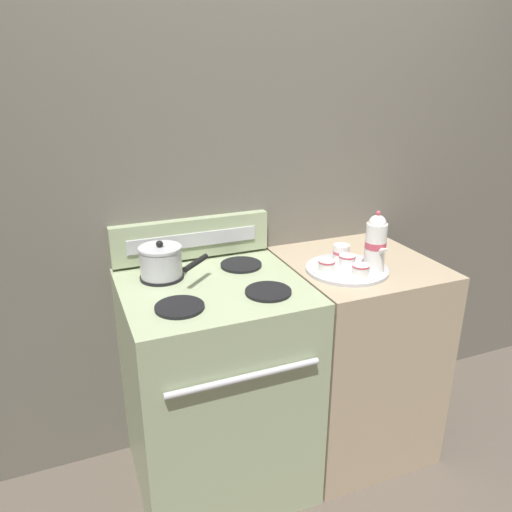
{
  "coord_description": "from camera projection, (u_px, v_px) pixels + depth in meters",
  "views": [
    {
      "loc": [
        -0.82,
        -1.69,
        1.73
      ],
      "look_at": [
        -0.12,
        0.04,
        1.02
      ],
      "focal_mm": 35.0,
      "sensor_mm": 36.0,
      "label": 1
    }
  ],
  "objects": [
    {
      "name": "saucepan",
      "position": [
        162.0,
        261.0,
        1.97
      ],
      "size": [
        0.26,
        0.26,
        0.15
      ],
      "color": "#B7B7BC",
      "rests_on": "stove"
    },
    {
      "name": "teapot",
      "position": [
        376.0,
        242.0,
        2.0
      ],
      "size": [
        0.09,
        0.14,
        0.25
      ],
      "color": "white",
      "rests_on": "serving_tray"
    },
    {
      "name": "side_counter",
      "position": [
        353.0,
        354.0,
        2.33
      ],
      "size": [
        0.61,
        0.64,
        0.94
      ],
      "color": "tan",
      "rests_on": "ground"
    },
    {
      "name": "wall_back",
      "position": [
        254.0,
        213.0,
        2.28
      ],
      "size": [
        6.0,
        0.05,
        2.2
      ],
      "color": "#666056",
      "rests_on": "ground"
    },
    {
      "name": "stove",
      "position": [
        217.0,
        386.0,
        2.1
      ],
      "size": [
        0.7,
        0.67,
        0.95
      ],
      "color": "#9EAD84",
      "rests_on": "ground"
    },
    {
      "name": "control_panel",
      "position": [
        192.0,
        238.0,
        2.15
      ],
      "size": [
        0.69,
        0.05,
        0.17
      ],
      "color": "#9EAD84",
      "rests_on": "stove"
    },
    {
      "name": "creamer_jug",
      "position": [
        341.0,
        252.0,
        2.14
      ],
      "size": [
        0.07,
        0.07,
        0.07
      ],
      "color": "white",
      "rests_on": "serving_tray"
    },
    {
      "name": "serving_tray",
      "position": [
        347.0,
        269.0,
        2.06
      ],
      "size": [
        0.34,
        0.34,
        0.01
      ],
      "color": "#B2B2B7",
      "rests_on": "side_counter"
    },
    {
      "name": "ground_plane",
      "position": [
        282.0,
        455.0,
        2.37
      ],
      "size": [
        6.0,
        6.0,
        0.0
      ],
      "primitive_type": "plane",
      "color": "brown"
    },
    {
      "name": "teacup_left",
      "position": [
        347.0,
        262.0,
        2.05
      ],
      "size": [
        0.1,
        0.1,
        0.05
      ],
      "color": "white",
      "rests_on": "serving_tray"
    },
    {
      "name": "teacup_front",
      "position": [
        360.0,
        271.0,
        1.96
      ],
      "size": [
        0.1,
        0.1,
        0.05
      ],
      "color": "white",
      "rests_on": "serving_tray"
    },
    {
      "name": "teacup_right",
      "position": [
        327.0,
        267.0,
        2.0
      ],
      "size": [
        0.1,
        0.1,
        0.05
      ],
      "color": "white",
      "rests_on": "serving_tray"
    }
  ]
}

